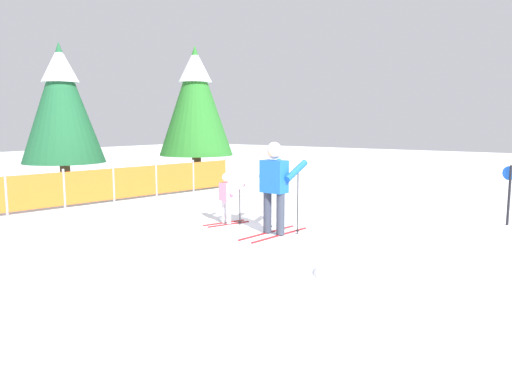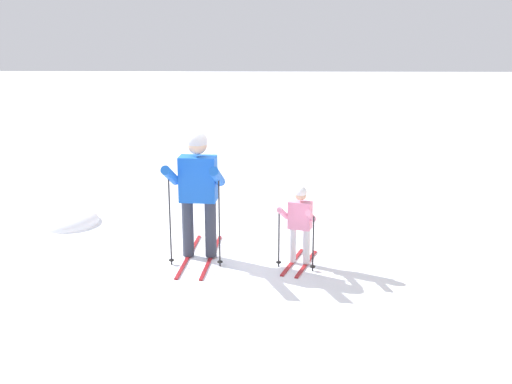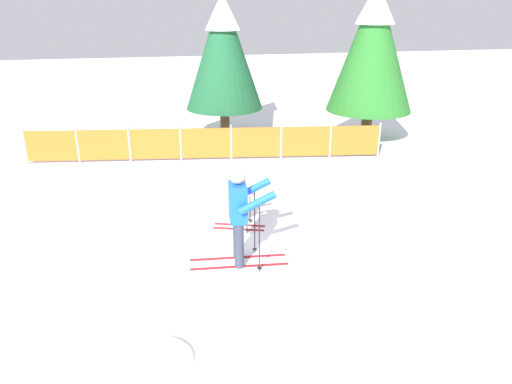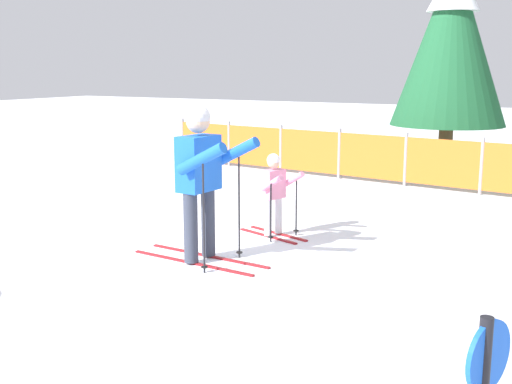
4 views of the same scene
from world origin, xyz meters
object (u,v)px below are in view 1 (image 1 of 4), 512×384
Objects in this scene: trail_marker at (509,188)px; conifer_far at (61,101)px; skier_child at (227,194)px; safety_fence at (90,186)px; skier_adult at (275,179)px; conifer_near at (196,99)px.

conifer_far is at bearing 103.31° from trail_marker.
skier_child reaches higher than safety_fence.
skier_adult is at bearing 136.20° from trail_marker.
conifer_far is (0.82, 7.86, 1.63)m from skier_adult.
skier_adult is 0.18× the size of safety_fence.
conifer_far is (0.82, 2.28, 2.18)m from safety_fence.
skier_adult is 1.63× the size of skier_child.
skier_child is 7.30m from conifer_near.
safety_fence is (-0.20, 4.26, -0.13)m from skier_child.
trail_marker reaches higher than safety_fence.
conifer_near is (4.68, 5.16, 2.21)m from skier_child.
skier_adult reaches higher than skier_child.
trail_marker is at bearing -37.11° from skier_child.
conifer_far is at bearing 102.44° from skier_child.
skier_adult is 8.30m from conifer_near.
skier_child is (0.21, 1.31, -0.42)m from skier_adult.
trail_marker is (2.65, -11.18, -1.90)m from conifer_far.
conifer_far is 4.29m from conifer_near.
skier_child is 4.27m from safety_fence.
skier_child is 6.88m from conifer_far.
safety_fence is at bearing -109.67° from conifer_far.
skier_child is 0.24× the size of conifer_far.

